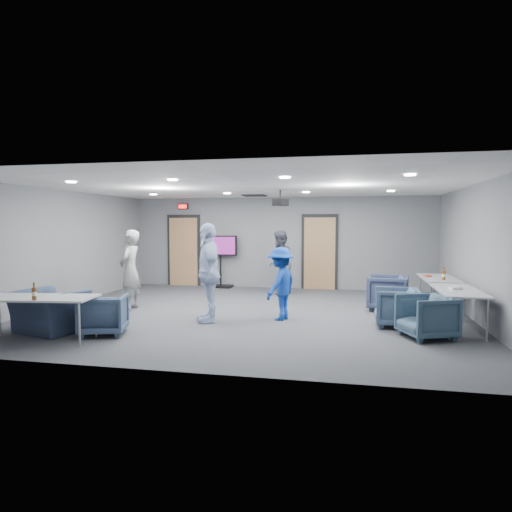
% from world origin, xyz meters
% --- Properties ---
extents(floor, '(9.00, 9.00, 0.00)m').
position_xyz_m(floor, '(0.00, 0.00, 0.00)').
color(floor, '#373A3F').
rests_on(floor, ground).
extents(ceiling, '(9.00, 9.00, 0.00)m').
position_xyz_m(ceiling, '(0.00, 0.00, 2.70)').
color(ceiling, silver).
rests_on(ceiling, wall_back).
extents(wall_back, '(9.00, 0.02, 2.70)m').
position_xyz_m(wall_back, '(0.00, 4.00, 1.35)').
color(wall_back, slate).
rests_on(wall_back, floor).
extents(wall_front, '(9.00, 0.02, 2.70)m').
position_xyz_m(wall_front, '(0.00, -4.00, 1.35)').
color(wall_front, slate).
rests_on(wall_front, floor).
extents(wall_left, '(0.02, 8.00, 2.70)m').
position_xyz_m(wall_left, '(-4.50, 0.00, 1.35)').
color(wall_left, slate).
rests_on(wall_left, floor).
extents(wall_right, '(0.02, 8.00, 2.70)m').
position_xyz_m(wall_right, '(4.50, 0.00, 1.35)').
color(wall_right, slate).
rests_on(wall_right, floor).
extents(door_left, '(1.06, 0.17, 2.24)m').
position_xyz_m(door_left, '(-3.00, 3.95, 1.07)').
color(door_left, black).
rests_on(door_left, wall_back).
extents(door_right, '(1.06, 0.17, 2.24)m').
position_xyz_m(door_right, '(1.20, 3.95, 1.07)').
color(door_right, black).
rests_on(door_right, wall_back).
extents(exit_sign, '(0.32, 0.08, 0.16)m').
position_xyz_m(exit_sign, '(-3.00, 3.93, 2.45)').
color(exit_sign, black).
rests_on(exit_sign, wall_back).
extents(hvac_diffuser, '(0.60, 0.60, 0.03)m').
position_xyz_m(hvac_diffuser, '(-0.50, 2.80, 2.69)').
color(hvac_diffuser, black).
rests_on(hvac_diffuser, ceiling).
extents(downlights, '(6.18, 3.78, 0.02)m').
position_xyz_m(downlights, '(0.00, 0.00, 2.68)').
color(downlights, white).
rests_on(downlights, ceiling).
extents(person_a, '(0.46, 0.67, 1.78)m').
position_xyz_m(person_a, '(-2.72, -0.11, 0.89)').
color(person_a, gray).
rests_on(person_a, floor).
extents(person_b, '(0.76, 0.92, 1.73)m').
position_xyz_m(person_b, '(0.20, 2.81, 0.87)').
color(person_b, '#4F525F').
rests_on(person_b, floor).
extents(person_c, '(0.89, 1.22, 1.93)m').
position_xyz_m(person_c, '(-0.62, -0.98, 0.96)').
color(person_c, silver).
rests_on(person_c, floor).
extents(person_d, '(0.81, 1.06, 1.45)m').
position_xyz_m(person_d, '(0.74, -0.52, 0.72)').
color(person_d, '#183D9C').
rests_on(person_d, floor).
extents(chair_right_a, '(0.97, 0.95, 0.78)m').
position_xyz_m(chair_right_a, '(2.90, 0.94, 0.39)').
color(chair_right_a, '#323B57').
rests_on(chair_right_a, floor).
extents(chair_right_b, '(0.81, 0.79, 0.72)m').
position_xyz_m(chair_right_b, '(2.95, -0.69, 0.36)').
color(chair_right_b, '#3D516A').
rests_on(chair_right_b, floor).
extents(chair_right_c, '(1.04, 1.02, 0.73)m').
position_xyz_m(chair_right_c, '(3.35, -1.50, 0.36)').
color(chair_right_c, '#374E60').
rests_on(chair_right_c, floor).
extents(chair_front_a, '(0.94, 0.95, 0.69)m').
position_xyz_m(chair_front_a, '(-2.07, -2.36, 0.35)').
color(chair_front_a, '#3E506B').
rests_on(chair_front_a, floor).
extents(chair_front_b, '(1.36, 1.26, 0.73)m').
position_xyz_m(chair_front_b, '(-3.12, -2.40, 0.37)').
color(chair_front_b, '#34415B').
rests_on(chair_front_b, floor).
extents(table_right_a, '(0.71, 1.70, 0.73)m').
position_xyz_m(table_right_a, '(4.00, 1.17, 0.68)').
color(table_right_a, '#B0B2B5').
rests_on(table_right_a, floor).
extents(table_right_b, '(0.73, 1.75, 0.73)m').
position_xyz_m(table_right_b, '(4.00, -0.73, 0.68)').
color(table_right_b, '#B0B2B5').
rests_on(table_right_b, floor).
extents(table_front_left, '(1.94, 1.02, 0.73)m').
position_xyz_m(table_front_left, '(-2.88, -3.00, 0.69)').
color(table_front_left, '#B0B2B5').
rests_on(table_front_left, floor).
extents(bottle_front, '(0.07, 0.07, 0.28)m').
position_xyz_m(bottle_front, '(-2.71, -3.28, 0.83)').
color(bottle_front, '#5B320F').
rests_on(bottle_front, table_front_left).
extents(bottle_right, '(0.07, 0.07, 0.28)m').
position_xyz_m(bottle_right, '(4.02, 0.72, 0.83)').
color(bottle_right, '#5B320F').
rests_on(bottle_right, table_right_a).
extents(snack_box, '(0.19, 0.17, 0.04)m').
position_xyz_m(snack_box, '(3.78, 1.25, 0.75)').
color(snack_box, '#BF422F').
rests_on(snack_box, table_right_a).
extents(wrapper, '(0.25, 0.22, 0.05)m').
position_xyz_m(wrapper, '(3.95, -0.73, 0.75)').
color(wrapper, silver).
rests_on(wrapper, table_right_b).
extents(tv_stand, '(1.02, 0.49, 1.56)m').
position_xyz_m(tv_stand, '(-1.75, 3.75, 0.89)').
color(tv_stand, black).
rests_on(tv_stand, floor).
extents(projector, '(0.44, 0.40, 0.37)m').
position_xyz_m(projector, '(0.50, 0.95, 2.40)').
color(projector, black).
rests_on(projector, ceiling).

